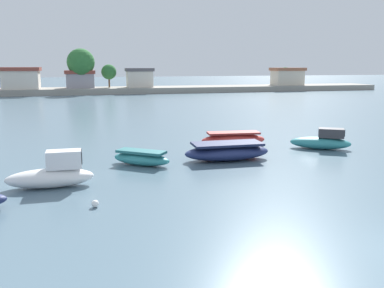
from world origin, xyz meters
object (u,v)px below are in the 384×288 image
moored_boat_2 (141,158)px  moored_boat_3 (227,152)px  moored_boat_1 (53,174)px  moored_boat_4 (233,139)px  mooring_buoy_1 (95,204)px  moored_boat_5 (322,141)px

moored_boat_2 → moored_boat_3: size_ratio=0.67×
moored_boat_1 → moored_boat_4: bearing=31.7°
moored_boat_2 → moored_boat_4: 8.50m
moored_boat_1 → moored_boat_2: bearing=35.3°
mooring_buoy_1 → moored_boat_4: bearing=46.6°
moored_boat_4 → mooring_buoy_1: 15.22m
moored_boat_1 → mooring_buoy_1: bearing=-61.6°
moored_boat_2 → moored_boat_3: bearing=36.6°
moored_boat_4 → moored_boat_1: bearing=-142.9°
moored_boat_2 → moored_boat_4: (7.46, 4.08, 0.09)m
moored_boat_5 → moored_boat_4: bearing=-173.7°
moored_boat_1 → moored_boat_5: 18.81m
moored_boat_1 → mooring_buoy_1: size_ratio=13.27×
moored_boat_2 → moored_boat_3: (5.47, -0.09, 0.11)m
moored_boat_5 → moored_boat_1: bearing=-134.6°
moored_boat_5 → moored_boat_2: bearing=-143.3°
moored_boat_1 → mooring_buoy_1: moored_boat_1 is taller
mooring_buoy_1 → moored_boat_5: bearing=27.5°
moored_boat_2 → mooring_buoy_1: size_ratio=11.65×
moored_boat_4 → moored_boat_5: moored_boat_5 is taller
moored_boat_4 → mooring_buoy_1: size_ratio=15.41×
moored_boat_4 → moored_boat_5: size_ratio=1.11×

